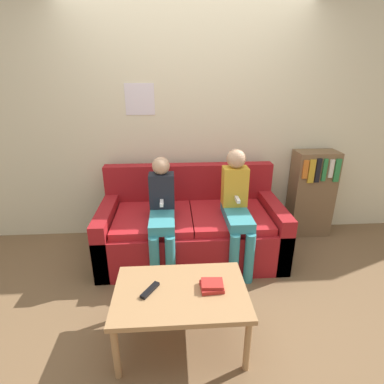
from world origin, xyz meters
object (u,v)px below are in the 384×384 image
couch (191,228)px  tv_remote (150,290)px  bookshelf (311,193)px  coffee_table (181,296)px  person_left (162,210)px  person_right (237,204)px

couch → tv_remote: (-0.35, -1.14, 0.16)m
couch → bookshelf: (1.43, 0.36, 0.21)m
couch → coffee_table: 1.16m
person_left → couch: bearing=37.4°
person_left → person_right: bearing=1.0°
person_left → bookshelf: (1.71, 0.58, -0.10)m
person_right → tv_remote: size_ratio=6.98×
couch → person_right: person_right is taller
person_right → tv_remote: bearing=-129.8°
person_right → person_left: bearing=-179.0°
couch → coffee_table: (-0.14, -1.14, 0.10)m
tv_remote → couch: bearing=105.8°
coffee_table → person_left: bearing=98.8°
person_right → tv_remote: (-0.77, -0.93, -0.20)m
person_right → bookshelf: size_ratio=1.14×
couch → person_left: person_left is taller
person_left → tv_remote: size_ratio=6.59×
tv_remote → person_right: bearing=83.1°
couch → bookshelf: bearing=14.0°
coffee_table → tv_remote: tv_remote is taller
coffee_table → bookshelf: bookshelf is taller
coffee_table → person_right: size_ratio=0.78×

